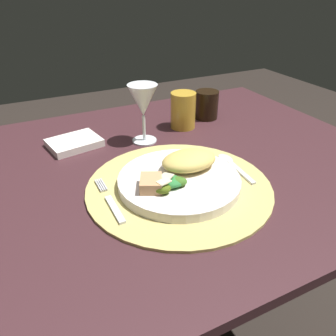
# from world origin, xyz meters

# --- Properties ---
(dining_table) EXTENTS (1.10, 0.80, 0.75)m
(dining_table) POSITION_xyz_m (0.00, 0.00, 0.56)
(dining_table) COLOR #3A1E23
(dining_table) RESTS_ON ground
(placemat) EXTENTS (0.37, 0.37, 0.01)m
(placemat) POSITION_xyz_m (0.01, -0.11, 0.76)
(placemat) COLOR tan
(placemat) RESTS_ON dining_table
(dinner_plate) EXTENTS (0.24, 0.24, 0.02)m
(dinner_plate) POSITION_xyz_m (0.01, -0.11, 0.77)
(dinner_plate) COLOR silver
(dinner_plate) RESTS_ON placemat
(pasta_serving) EXTENTS (0.12, 0.08, 0.04)m
(pasta_serving) POSITION_xyz_m (0.04, -0.08, 0.80)
(pasta_serving) COLOR #DABB5E
(pasta_serving) RESTS_ON dinner_plate
(salad_greens) EXTENTS (0.09, 0.08, 0.03)m
(salad_greens) POSITION_xyz_m (-0.03, -0.13, 0.79)
(salad_greens) COLOR #447920
(salad_greens) RESTS_ON dinner_plate
(bread_piece) EXTENTS (0.06, 0.06, 0.02)m
(bread_piece) POSITION_xyz_m (-0.06, -0.12, 0.79)
(bread_piece) COLOR tan
(bread_piece) RESTS_ON dinner_plate
(fork) EXTENTS (0.01, 0.15, 0.00)m
(fork) POSITION_xyz_m (-0.14, -0.10, 0.76)
(fork) COLOR silver
(fork) RESTS_ON placemat
(spoon) EXTENTS (0.03, 0.14, 0.01)m
(spoon) POSITION_xyz_m (0.15, -0.08, 0.76)
(spoon) COLOR silver
(spoon) RESTS_ON placemat
(napkin) EXTENTS (0.14, 0.11, 0.02)m
(napkin) POSITION_xyz_m (-0.14, 0.18, 0.76)
(napkin) COLOR white
(napkin) RESTS_ON dining_table
(wine_glass) EXTENTS (0.07, 0.07, 0.15)m
(wine_glass) POSITION_xyz_m (0.03, 0.13, 0.86)
(wine_glass) COLOR silver
(wine_glass) RESTS_ON dining_table
(amber_tumbler) EXTENTS (0.07, 0.07, 0.10)m
(amber_tumbler) POSITION_xyz_m (0.16, 0.16, 0.80)
(amber_tumbler) COLOR gold
(amber_tumbler) RESTS_ON dining_table
(dark_tumbler) EXTENTS (0.07, 0.07, 0.08)m
(dark_tumbler) POSITION_xyz_m (0.26, 0.19, 0.79)
(dark_tumbler) COLOR black
(dark_tumbler) RESTS_ON dining_table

